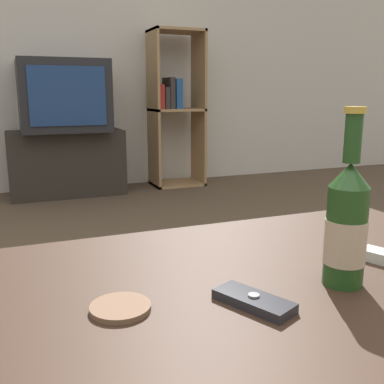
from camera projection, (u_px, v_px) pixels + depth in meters
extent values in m
cube|color=beige|center=(39.00, 14.00, 3.26)|extent=(8.00, 0.05, 2.60)
cube|color=#332116|center=(203.00, 299.00, 0.71)|extent=(1.21, 0.63, 0.04)
cylinder|color=black|center=(354.00, 302.00, 1.19)|extent=(0.07, 0.07, 0.40)
cube|color=#28231E|center=(67.00, 163.00, 3.30)|extent=(0.81, 0.36, 0.47)
cube|color=black|center=(63.00, 96.00, 3.19)|extent=(0.60, 0.57, 0.49)
cube|color=navy|center=(68.00, 96.00, 2.93)|extent=(0.49, 0.01, 0.38)
cube|color=#99754C|center=(153.00, 110.00, 3.50)|extent=(0.02, 0.30, 1.21)
cube|color=#99754C|center=(199.00, 109.00, 3.64)|extent=(0.02, 0.30, 1.21)
cube|color=#99754C|center=(177.00, 183.00, 3.70)|extent=(0.40, 0.30, 0.02)
cube|color=#99754C|center=(177.00, 110.00, 3.57)|extent=(0.40, 0.30, 0.02)
cube|color=#99754C|center=(176.00, 31.00, 3.44)|extent=(0.40, 0.30, 0.02)
cube|color=maroon|center=(158.00, 97.00, 3.49)|extent=(0.04, 0.21, 0.18)
cube|color=#2D2828|center=(164.00, 98.00, 3.51)|extent=(0.04, 0.21, 0.17)
cube|color=#2D2828|center=(169.00, 93.00, 3.52)|extent=(0.04, 0.21, 0.24)
cube|color=navy|center=(175.00, 94.00, 3.54)|extent=(0.05, 0.21, 0.23)
cylinder|color=#1E4219|center=(345.00, 237.00, 0.70)|extent=(0.06, 0.06, 0.16)
cylinder|color=tan|center=(345.00, 241.00, 0.70)|extent=(0.06, 0.06, 0.07)
cone|color=#1E4219|center=(350.00, 175.00, 0.68)|extent=(0.06, 0.06, 0.04)
cylinder|color=#1E4219|center=(353.00, 138.00, 0.67)|extent=(0.03, 0.03, 0.07)
cylinder|color=#B79333|center=(355.00, 110.00, 0.66)|extent=(0.03, 0.03, 0.01)
cube|color=#232328|center=(254.00, 301.00, 0.64)|extent=(0.09, 0.13, 0.01)
cylinder|color=slate|center=(254.00, 295.00, 0.64)|extent=(0.02, 0.02, 0.00)
cylinder|color=brown|center=(120.00, 308.00, 0.63)|extent=(0.09, 0.09, 0.01)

